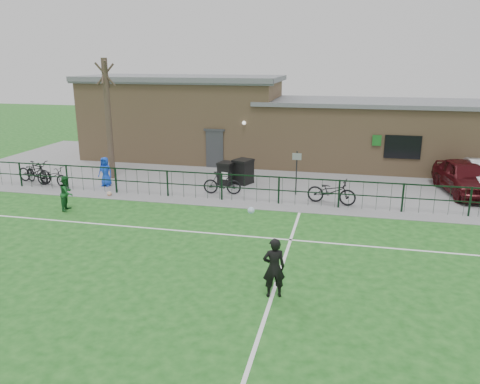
% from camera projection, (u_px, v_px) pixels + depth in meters
% --- Properties ---
extents(ground, '(90.00, 90.00, 0.00)m').
position_uv_depth(ground, '(199.00, 288.00, 12.64)').
color(ground, '#195318').
rests_on(ground, ground).
extents(paving_strip, '(34.00, 13.00, 0.02)m').
position_uv_depth(paving_strip, '(275.00, 173.00, 25.29)').
color(paving_strip, slate).
rests_on(paving_strip, ground).
extents(pitch_line_touch, '(28.00, 0.10, 0.01)m').
position_uv_depth(pitch_line_touch, '(255.00, 204.00, 19.95)').
color(pitch_line_touch, white).
rests_on(pitch_line_touch, ground).
extents(pitch_line_mid, '(28.00, 0.10, 0.01)m').
position_uv_depth(pitch_line_mid, '(234.00, 235.00, 16.38)').
color(pitch_line_mid, white).
rests_on(pitch_line_mid, ground).
extents(pitch_line_perp, '(0.10, 16.00, 0.01)m').
position_uv_depth(pitch_line_perp, '(272.00, 296.00, 12.21)').
color(pitch_line_perp, white).
rests_on(pitch_line_perp, ground).
extents(perimeter_fence, '(28.00, 0.10, 1.20)m').
position_uv_depth(perimeter_fence, '(256.00, 189.00, 19.97)').
color(perimeter_fence, black).
rests_on(perimeter_fence, ground).
extents(bare_tree, '(0.30, 0.30, 6.00)m').
position_uv_depth(bare_tree, '(109.00, 120.00, 23.36)').
color(bare_tree, '#413227').
rests_on(bare_tree, ground).
extents(wheelie_bin_left, '(0.83, 0.90, 1.02)m').
position_uv_depth(wheelie_bin_left, '(227.00, 174.00, 22.82)').
color(wheelie_bin_left, black).
rests_on(wheelie_bin_left, paving_strip).
extents(wheelie_bin_right, '(1.01, 1.06, 1.13)m').
position_uv_depth(wheelie_bin_right, '(243.00, 172.00, 22.92)').
color(wheelie_bin_right, black).
rests_on(wheelie_bin_right, paving_strip).
extents(sign_post, '(0.07, 0.07, 2.00)m').
position_uv_depth(sign_post, '(296.00, 173.00, 20.93)').
color(sign_post, black).
rests_on(sign_post, paving_strip).
extents(car_maroon, '(2.47, 4.71, 1.53)m').
position_uv_depth(car_maroon, '(465.00, 177.00, 21.17)').
color(car_maroon, '#410B10').
rests_on(car_maroon, paving_strip).
extents(bicycle_a, '(2.19, 1.09, 1.10)m').
position_uv_depth(bicycle_a, '(35.00, 172.00, 23.11)').
color(bicycle_a, black).
rests_on(bicycle_a, paving_strip).
extents(bicycle_b, '(1.87, 1.17, 1.09)m').
position_uv_depth(bicycle_b, '(37.00, 173.00, 22.96)').
color(bicycle_b, black).
rests_on(bicycle_b, paving_strip).
extents(bicycle_c, '(1.91, 0.92, 0.96)m').
position_uv_depth(bicycle_c, '(52.00, 176.00, 22.49)').
color(bicycle_c, black).
rests_on(bicycle_c, paving_strip).
extents(bicycle_d, '(1.77, 0.63, 1.04)m').
position_uv_depth(bicycle_d, '(222.00, 183.00, 21.15)').
color(bicycle_d, black).
rests_on(bicycle_d, paving_strip).
extents(bicycle_e, '(2.17, 1.09, 1.09)m').
position_uv_depth(bicycle_e, '(332.00, 191.00, 19.73)').
color(bicycle_e, black).
rests_on(bicycle_e, paving_strip).
extents(spectator_child, '(0.69, 0.45, 1.41)m').
position_uv_depth(spectator_child, '(105.00, 172.00, 22.48)').
color(spectator_child, blue).
rests_on(spectator_child, paving_strip).
extents(goalkeeper_kick, '(1.60, 3.06, 1.61)m').
position_uv_depth(goalkeeper_kick, '(273.00, 266.00, 12.06)').
color(goalkeeper_kick, black).
rests_on(goalkeeper_kick, ground).
extents(outfield_player, '(0.66, 0.78, 1.43)m').
position_uv_depth(outfield_player, '(67.00, 193.00, 18.94)').
color(outfield_player, '#1A5D28').
rests_on(outfield_player, ground).
extents(ball_ground, '(0.22, 0.22, 0.22)m').
position_uv_depth(ball_ground, '(109.00, 194.00, 21.01)').
color(ball_ground, white).
rests_on(ball_ground, ground).
extents(clubhouse, '(24.25, 5.40, 4.96)m').
position_uv_depth(clubhouse, '(269.00, 124.00, 27.67)').
color(clubhouse, '#A3825B').
rests_on(clubhouse, ground).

